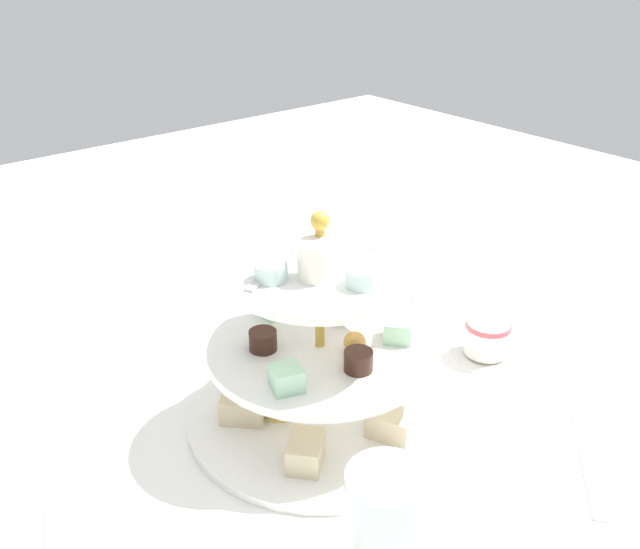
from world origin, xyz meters
name	(u,v)px	position (x,y,z in m)	size (l,w,h in m)	color
ground_plane	(320,419)	(0.00, 0.00, 0.00)	(2.40, 2.40, 0.00)	white
tiered_serving_stand	(320,365)	(0.00, 0.00, 0.07)	(0.30, 0.30, 0.25)	white
water_glass_tall_right	(385,537)	(0.11, 0.21, 0.06)	(0.07, 0.07, 0.13)	silver
water_glass_short_left	(400,300)	(-0.22, -0.09, 0.04)	(0.06, 0.06, 0.08)	silver
teacup_with_saucer	(487,340)	(-0.25, 0.04, 0.02)	(0.09, 0.09, 0.05)	white
butter_knife_left	(52,487)	(0.28, -0.09, 0.00)	(0.17, 0.01, 0.00)	silver
butter_knife_right	(588,461)	(-0.17, 0.24, 0.00)	(0.17, 0.01, 0.00)	silver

